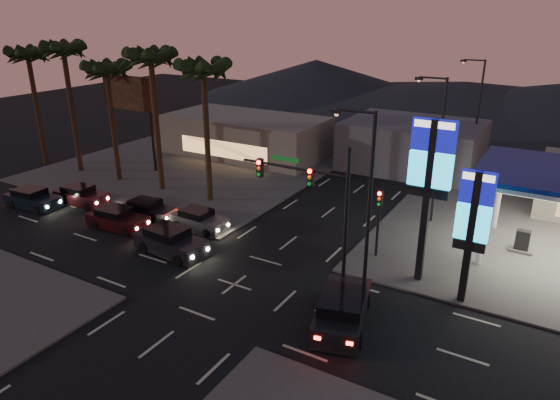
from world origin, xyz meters
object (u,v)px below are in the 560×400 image
Objects in this scene: car_lane_a_front at (171,242)px; car_lane_b_rear at (81,195)px; pylon_sign_tall at (430,170)px; car_lane_b_mid at (148,210)px; car_lane_a_mid at (117,219)px; car_lane_a_rear at (33,199)px; pylon_sign_short at (473,218)px; car_lane_b_front at (199,220)px; suv_station at (342,310)px; traffic_signal_mast at (315,196)px.

car_lane_b_rear is at bearing 166.25° from car_lane_a_front.
pylon_sign_tall is 20.06m from car_lane_b_mid.
car_lane_a_rear reaches higher than car_lane_a_mid.
car_lane_b_mid is at bearing 179.99° from pylon_sign_short.
car_lane_a_rear is at bearing -166.43° from car_lane_b_front.
car_lane_b_mid is 0.78× the size of suv_station.
pylon_sign_tall is 8.37m from suv_station.
car_lane_a_front is 14.17m from car_lane_a_rear.
pylon_sign_short is 31.12m from car_lane_a_rear.
pylon_sign_tall is 15.98m from car_lane_b_front.
traffic_signal_mast reaches higher than car_lane_a_mid.
car_lane_a_mid is at bearing -170.49° from pylon_sign_tall.
traffic_signal_mast reaches higher than car_lane_b_front.
car_lane_b_mid is (9.05, 2.81, -0.04)m from car_lane_a_rear.
car_lane_a_rear is 3.45m from car_lane_b_rear.
car_lane_b_front is at bearing 178.62° from pylon_sign_short.
pylon_sign_tall reaches higher than traffic_signal_mast.
traffic_signal_mast is at bearing -0.77° from car_lane_a_mid.
car_lane_b_mid is 17.89m from suv_station.
car_lane_b_rear reaches higher than car_lane_b_front.
car_lane_a_rear is at bearing -162.77° from car_lane_b_mid.
car_lane_a_rear is at bearing 178.02° from car_lane_a_front.
car_lane_a_front is (-9.33, -0.78, -4.49)m from traffic_signal_mast.
pylon_sign_short is at bearing 47.54° from suv_station.
suv_station is (12.91, -5.31, 0.16)m from car_lane_b_front.
car_lane_a_mid reaches higher than car_lane_b_mid.
car_lane_b_front is at bearing 29.30° from car_lane_a_mid.
car_lane_a_front is 1.13× the size of car_lane_b_rear.
pylon_sign_tall is 20.83m from car_lane_a_mid.
car_lane_a_front is 3.80m from car_lane_b_front.
traffic_signal_mast is 1.79× the size of car_lane_a_mid.
traffic_signal_mast reaches higher than suv_station.
car_lane_a_mid is 8.50m from car_lane_a_rear.
pylon_sign_short is at bearing 0.90° from car_lane_b_rear.
suv_station is (17.77, -2.58, 0.13)m from car_lane_a_mid.
car_lane_b_front is 0.77× the size of suv_station.
car_lane_b_front is (-14.89, -0.58, -5.77)m from pylon_sign_tall.
pylon_sign_short reaches higher than car_lane_a_mid.
pylon_sign_tall is at bearing 36.52° from traffic_signal_mast.
car_lane_b_front is at bearing 157.63° from suv_station.
car_lane_a_front is (-14.07, -4.29, -5.66)m from pylon_sign_tall.
pylon_sign_short is 0.88× the size of traffic_signal_mast.
car_lane_a_rear is at bearing -136.77° from car_lane_b_rear.
car_lane_b_rear is (-28.22, -0.44, -4.01)m from pylon_sign_short.
pylon_sign_short is at bearing 11.24° from car_lane_a_front.
car_lane_b_mid is at bearing 147.16° from car_lane_a_front.
pylon_sign_short is at bearing -0.01° from car_lane_b_mid.
pylon_sign_tall is at bearing 158.20° from pylon_sign_short.
suv_station is (2.76, -2.38, -4.44)m from traffic_signal_mast.
suv_station is (23.75, -4.45, 0.14)m from car_lane_b_rear.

